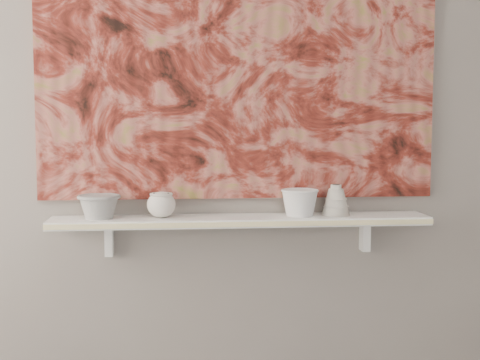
{
  "coord_description": "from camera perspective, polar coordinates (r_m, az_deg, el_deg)",
  "views": [
    {
      "loc": [
        -0.24,
        -0.93,
        1.29
      ],
      "look_at": [
        -0.01,
        1.49,
        1.07
      ],
      "focal_mm": 50.0,
      "sensor_mm": 36.0,
      "label": 1
    }
  ],
  "objects": [
    {
      "name": "shelf_stripe",
      "position": [
        2.39,
        0.31,
        -3.81
      ],
      "size": [
        1.4,
        0.01,
        0.02
      ],
      "primitive_type": "cube",
      "color": "beige",
      "rests_on": "shelf"
    },
    {
      "name": "bracket_right",
      "position": [
        2.65,
        10.6,
        -4.66
      ],
      "size": [
        0.03,
        0.06,
        0.12
      ],
      "primitive_type": "cube",
      "color": "silver",
      "rests_on": "wall_back"
    },
    {
      "name": "bowl_white",
      "position": [
        2.5,
        5.12,
        -1.91
      ],
      "size": [
        0.18,
        0.18,
        0.1
      ],
      "primitive_type": null,
      "rotation": [
        0.0,
        0.0,
        -0.32
      ],
      "color": "white",
      "rests_on": "shelf"
    },
    {
      "name": "cup_cream",
      "position": [
        2.46,
        -6.73,
        -2.11
      ],
      "size": [
        0.12,
        0.12,
        0.1
      ],
      "primitive_type": null,
      "rotation": [
        0.0,
        0.0,
        0.13
      ],
      "color": "silver",
      "rests_on": "shelf"
    },
    {
      "name": "wall_back",
      "position": [
        2.55,
        -0.12,
        6.57
      ],
      "size": [
        3.6,
        0.0,
        3.6
      ],
      "primitive_type": "plane",
      "rotation": [
        1.57,
        0.0,
        0.0
      ],
      "color": "gray",
      "rests_on": "floor"
    },
    {
      "name": "painting",
      "position": [
        2.54,
        -0.09,
        10.86
      ],
      "size": [
        1.5,
        0.02,
        1.1
      ],
      "primitive_type": "cube",
      "color": "maroon",
      "rests_on": "wall_back"
    },
    {
      "name": "shelf",
      "position": [
        2.48,
        0.09,
        -3.48
      ],
      "size": [
        1.4,
        0.18,
        0.03
      ],
      "primitive_type": "cube",
      "color": "silver",
      "rests_on": "wall_back"
    },
    {
      "name": "bowl_grey",
      "position": [
        2.48,
        -11.94,
        -2.2
      ],
      "size": [
        0.2,
        0.2,
        0.09
      ],
      "primitive_type": null,
      "rotation": [
        0.0,
        0.0,
        0.31
      ],
      "color": "gray",
      "rests_on": "shelf"
    },
    {
      "name": "bell_vessel",
      "position": [
        2.53,
        8.18,
        -1.69
      ],
      "size": [
        0.12,
        0.12,
        0.12
      ],
      "primitive_type": null,
      "rotation": [
        0.0,
        0.0,
        -0.21
      ],
      "color": "beige",
      "rests_on": "shelf"
    },
    {
      "name": "house_motif",
      "position": [
        2.6,
        9.87,
        3.86
      ],
      "size": [
        0.09,
        0.0,
        0.08
      ],
      "primitive_type": "cube",
      "color": "black",
      "rests_on": "painting"
    },
    {
      "name": "bracket_left",
      "position": [
        2.56,
        -11.1,
        -5.02
      ],
      "size": [
        0.03,
        0.06,
        0.12
      ],
      "primitive_type": "cube",
      "color": "silver",
      "rests_on": "wall_back"
    }
  ]
}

